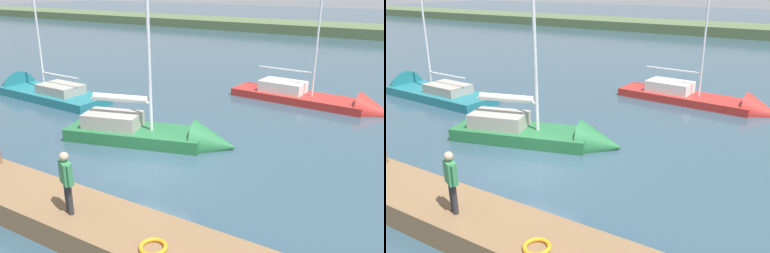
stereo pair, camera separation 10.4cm
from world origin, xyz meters
The scene contains 8 objects.
ground_plane centered at (0.00, 0.00, 0.00)m, with size 200.00×200.00×0.00m, color #2D4756.
far_shoreline centered at (0.00, -44.23, 0.00)m, with size 180.00×8.00×2.40m, color #4C603D.
dock_pier centered at (0.00, 4.21, 0.36)m, with size 23.27×1.96×0.71m, color brown.
life_ring_buoy centered at (-3.59, 4.60, 0.76)m, with size 0.66×0.66×0.10m, color orange.
sailboat_inner_slip centered at (0.95, -2.17, 0.23)m, with size 7.50×3.86×7.28m.
sailboat_behind_pier centered at (-3.43, -11.14, 0.11)m, with size 9.00×2.70×10.18m.
sailboat_far_left centered at (11.84, -4.51, 0.15)m, with size 8.82×2.71×11.04m.
person_on_dock centered at (-0.82, 4.47, 1.70)m, with size 0.60×0.40×1.72m.
Camera 2 is at (-8.36, 10.66, 6.41)m, focal length 37.80 mm.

